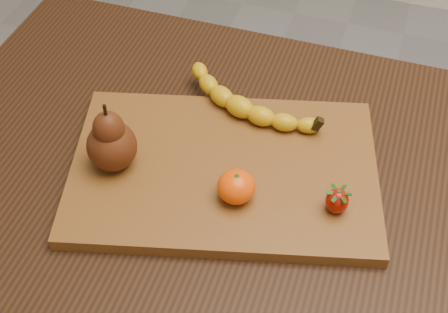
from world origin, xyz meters
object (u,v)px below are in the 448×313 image
(table, at_px, (232,213))
(pear, at_px, (110,136))
(mandarin, at_px, (236,187))
(cutting_board, at_px, (224,170))

(table, distance_m, pear, 0.25)
(pear, bearing_deg, mandarin, -1.65)
(cutting_board, distance_m, pear, 0.17)
(table, relative_size, pear, 8.78)
(pear, bearing_deg, table, 17.42)
(cutting_board, bearing_deg, table, 15.59)
(cutting_board, bearing_deg, mandarin, -70.28)
(pear, distance_m, mandarin, 0.19)
(table, bearing_deg, mandarin, -67.57)
(pear, xyz_separation_m, mandarin, (0.19, -0.01, -0.03))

